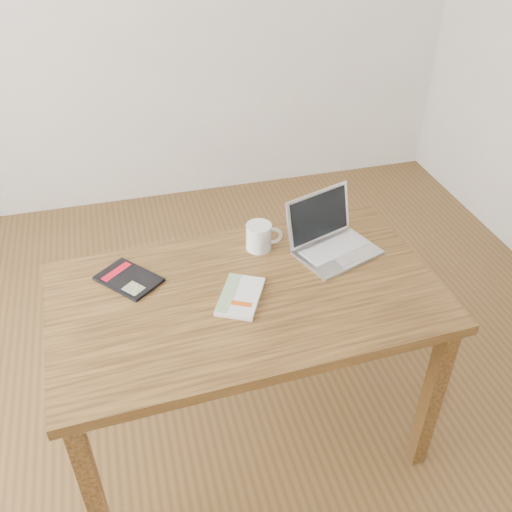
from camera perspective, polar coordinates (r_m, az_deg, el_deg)
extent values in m
plane|color=brown|center=(2.44, -5.11, -17.94)|extent=(4.00, 4.00, 0.00)
cube|color=#543819|center=(1.92, -0.98, -4.15)|extent=(1.33, 0.80, 0.04)
cube|color=#543819|center=(1.96, -16.02, -21.73)|extent=(0.06, 0.06, 0.71)
cube|color=#543819|center=(2.19, 17.12, -13.49)|extent=(0.06, 0.06, 0.71)
cube|color=#543819|center=(2.37, -17.25, -8.92)|extent=(0.06, 0.06, 0.71)
cube|color=#543819|center=(2.56, 9.85, -3.41)|extent=(0.06, 0.06, 0.71)
cube|color=silver|center=(1.88, -1.56, -4.07)|extent=(0.21, 0.24, 0.01)
cube|color=white|center=(1.88, -1.56, -4.05)|extent=(0.20, 0.24, 0.02)
cube|color=gray|center=(1.88, -2.79, -3.66)|extent=(0.13, 0.20, 0.00)
cube|color=#CC4A0E|center=(1.84, -1.44, -4.79)|extent=(0.07, 0.05, 0.00)
cube|color=black|center=(2.00, -12.61, -2.26)|extent=(0.24, 0.25, 0.01)
cube|color=#B40C1E|center=(2.03, -13.79, -1.52)|extent=(0.11, 0.10, 0.00)
cube|color=gray|center=(1.95, -12.16, -3.18)|extent=(0.08, 0.08, 0.00)
cube|color=silver|center=(2.09, 8.18, 0.32)|extent=(0.33, 0.28, 0.01)
cube|color=silver|center=(2.10, 7.78, 0.80)|extent=(0.26, 0.18, 0.00)
cube|color=#BCBCC1|center=(2.05, 9.28, -0.32)|extent=(0.09, 0.07, 0.00)
cube|color=silver|center=(2.11, 6.29, 4.04)|extent=(0.28, 0.14, 0.18)
cube|color=black|center=(2.10, 6.37, 4.01)|extent=(0.25, 0.12, 0.16)
cylinder|color=white|center=(2.07, 0.28, 1.95)|extent=(0.09, 0.09, 0.10)
cylinder|color=black|center=(2.05, 0.28, 3.01)|extent=(0.08, 0.08, 0.01)
torus|color=white|center=(2.08, 1.73, 2.03)|extent=(0.07, 0.02, 0.07)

